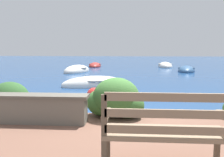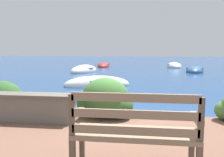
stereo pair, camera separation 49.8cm
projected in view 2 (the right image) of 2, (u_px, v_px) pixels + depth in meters
ground_plane at (111, 124)px, 5.30m from camera, size 80.00×80.00×0.00m
park_bench at (135, 130)px, 2.75m from camera, size 1.40×0.48×0.93m
stone_wall at (28, 107)px, 4.70m from camera, size 1.83×0.39×0.53m
hedge_clump_far_left at (3, 99)px, 5.31m from camera, size 1.01×0.73×0.68m
hedge_clump_left at (105, 100)px, 4.99m from camera, size 1.17×0.84×0.80m
rowboat_nearest at (97, 84)px, 10.45m from camera, size 2.96×1.90×0.75m
rowboat_mid at (84, 71)px, 16.44m from camera, size 1.91×2.87×0.82m
rowboat_far at (195, 71)px, 16.36m from camera, size 1.58×2.43×0.69m
rowboat_outer at (174, 67)px, 20.18m from camera, size 1.13×2.26×0.73m
rowboat_distant at (104, 66)px, 21.02m from camera, size 1.14×2.46×0.61m
mooring_buoy at (93, 95)px, 7.98m from camera, size 0.55×0.55×0.50m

